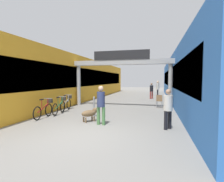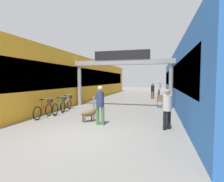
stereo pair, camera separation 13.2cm
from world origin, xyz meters
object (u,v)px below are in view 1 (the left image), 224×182
(pedestrian_elderly_walking, at_px, (158,88))
(pedestrian_companion, at_px, (168,107))
(pedestrian_carrying_crate, at_px, (151,90))
(cafe_chair_wood_nearer, at_px, (159,100))
(dog_on_leash, at_px, (90,113))
(bicycle_silver_third, at_px, (66,103))
(bollard_post_metal, at_px, (94,106))
(bicycle_red_nearest, at_px, (44,109))
(pedestrian_with_dog, at_px, (101,103))
(bicycle_green_second, at_px, (60,106))

(pedestrian_elderly_walking, bearing_deg, pedestrian_companion, -88.49)
(pedestrian_companion, xyz_separation_m, pedestrian_carrying_crate, (-0.96, 11.12, 0.02))
(pedestrian_companion, bearing_deg, cafe_chair_wood_nearer, 92.64)
(dog_on_leash, distance_m, bicycle_silver_third, 3.57)
(dog_on_leash, distance_m, bollard_post_metal, 1.15)
(bicycle_red_nearest, height_order, cafe_chair_wood_nearer, bicycle_red_nearest)
(pedestrian_elderly_walking, xyz_separation_m, bollard_post_metal, (-3.30, -11.36, -0.51))
(pedestrian_with_dog, relative_size, cafe_chair_wood_nearer, 1.89)
(pedestrian_carrying_crate, bearing_deg, bollard_post_metal, -105.67)
(bollard_post_metal, distance_m, cafe_chair_wood_nearer, 5.16)
(pedestrian_with_dog, distance_m, bollard_post_metal, 1.85)
(cafe_chair_wood_nearer, bearing_deg, pedestrian_with_dog, -114.60)
(bollard_post_metal, xyz_separation_m, cafe_chair_wood_nearer, (3.39, 3.89, 0.00))
(dog_on_leash, xyz_separation_m, bollard_post_metal, (-0.22, 1.12, 0.14))
(bicycle_red_nearest, bearing_deg, bollard_post_metal, 20.96)
(pedestrian_elderly_walking, relative_size, dog_on_leash, 2.16)
(bicycle_red_nearest, distance_m, bicycle_green_second, 1.14)
(pedestrian_with_dog, xyz_separation_m, dog_on_leash, (-0.67, 0.45, -0.57))
(pedestrian_with_dog, bearing_deg, cafe_chair_wood_nearer, 65.40)
(pedestrian_companion, xyz_separation_m, bollard_post_metal, (-3.65, 1.56, -0.36))
(pedestrian_elderly_walking, bearing_deg, bicycle_green_second, -116.08)
(pedestrian_companion, height_order, pedestrian_elderly_walking, pedestrian_elderly_walking)
(pedestrian_companion, relative_size, bicycle_green_second, 0.94)
(pedestrian_with_dog, bearing_deg, bicycle_green_second, 149.84)
(pedestrian_elderly_walking, height_order, bicycle_green_second, pedestrian_elderly_walking)
(cafe_chair_wood_nearer, bearing_deg, bicycle_green_second, -146.41)
(pedestrian_companion, distance_m, bicycle_silver_third, 6.69)
(pedestrian_companion, xyz_separation_m, pedestrian_elderly_walking, (-0.34, 12.91, 0.15))
(pedestrian_carrying_crate, relative_size, cafe_chair_wood_nearer, 1.81)
(bicycle_green_second, distance_m, cafe_chair_wood_nearer, 6.66)
(pedestrian_with_dog, height_order, bicycle_red_nearest, pedestrian_with_dog)
(pedestrian_carrying_crate, height_order, bicycle_red_nearest, pedestrian_carrying_crate)
(bollard_post_metal, bearing_deg, bicycle_green_second, 174.46)
(pedestrian_with_dog, bearing_deg, pedestrian_carrying_crate, 80.88)
(pedestrian_with_dog, xyz_separation_m, pedestrian_elderly_walking, (2.41, 12.92, 0.09))
(pedestrian_elderly_walking, bearing_deg, bicycle_silver_third, -119.51)
(dog_on_leash, distance_m, bicycle_green_second, 2.72)
(bollard_post_metal, bearing_deg, dog_on_leash, -78.69)
(pedestrian_companion, height_order, dog_on_leash, pedestrian_companion)
(bicycle_red_nearest, bearing_deg, cafe_chair_wood_nearer, 39.79)
(pedestrian_carrying_crate, bearing_deg, bicycle_silver_third, -121.54)
(bicycle_red_nearest, height_order, bicycle_silver_third, same)
(pedestrian_carrying_crate, xyz_separation_m, bicycle_green_second, (-4.83, -9.35, -0.48))
(pedestrian_carrying_crate, xyz_separation_m, dog_on_leash, (-2.46, -10.68, -0.52))
(pedestrian_companion, bearing_deg, bicycle_silver_third, 154.28)
(bicycle_red_nearest, xyz_separation_m, bicycle_silver_third, (0.00, 2.25, 0.00))
(pedestrian_with_dog, bearing_deg, dog_on_leash, 146.46)
(bicycle_green_second, bearing_deg, bollard_post_metal, -5.54)
(dog_on_leash, bearing_deg, bollard_post_metal, 101.31)
(bollard_post_metal, bearing_deg, pedestrian_elderly_walking, 73.78)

